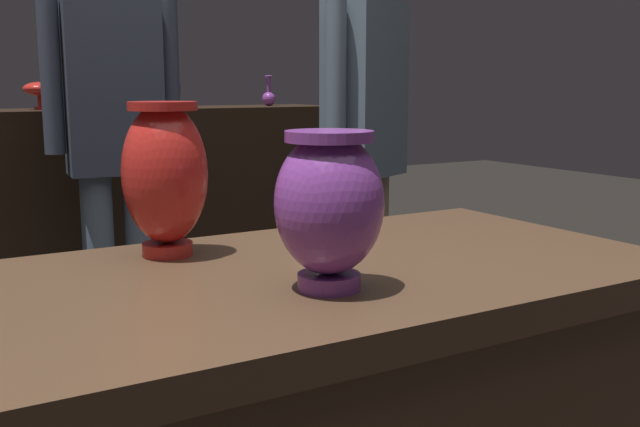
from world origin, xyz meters
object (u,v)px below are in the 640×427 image
Objects in this scene: vase_centerpiece at (329,204)px; shelf_vase_center at (40,90)px; vase_tall_behind at (319,205)px; vase_left_accent at (165,174)px; visitor_center_back at (115,132)px; shelf_vase_far_right at (269,97)px; visitor_near_right at (365,136)px; shelf_vase_right at (168,88)px.

vase_centerpiece is 1.74× the size of shelf_vase_center.
vase_centerpiece reaches higher than vase_tall_behind.
vase_left_accent is at bearing 111.27° from vase_centerpiece.
visitor_center_back is (-0.03, 1.35, 0.07)m from vase_tall_behind.
visitor_center_back is at bearing -78.53° from shelf_vase_center.
vase_centerpiece is 2.56m from shelf_vase_far_right.
visitor_near_right reaches higher than shelf_vase_center.
vase_left_accent is (-0.33, -0.04, 0.09)m from vase_tall_behind.
visitor_near_right is (-0.14, -1.02, -0.12)m from shelf_vase_far_right.
shelf_vase_right is at bearing 79.12° from vase_tall_behind.
shelf_vase_center is at bearing 178.74° from shelf_vase_far_right.
shelf_vase_far_right is 0.52m from shelf_vase_right.
shelf_vase_right reaches higher than shelf_vase_far_right.
vase_left_accent is 2.33m from shelf_vase_far_right.
shelf_vase_right is (0.36, 1.90, 0.22)m from vase_tall_behind.
shelf_vase_right is (0.69, 1.94, 0.13)m from vase_left_accent.
vase_left_accent is 1.42m from visitor_center_back.
vase_left_accent reaches higher than vase_centerpiece.
vase_left_accent is (-0.13, 0.33, 0.02)m from vase_centerpiece.
vase_tall_behind is 2.00m from shelf_vase_center.
shelf_vase_right is at bearing -94.71° from visitor_near_right.
visitor_center_back reaches higher than visitor_near_right.
shelf_vase_right is 0.53m from shelf_vase_center.
vase_tall_behind is 0.10× the size of visitor_center_back.
vase_left_accent is at bearing -94.87° from shelf_vase_center.
shelf_vase_far_right reaches higher than vase_left_accent.
visitor_near_right is (0.75, 0.94, 0.06)m from vase_tall_behind.
visitor_near_right reaches higher than vase_tall_behind.
shelf_vase_far_right is at bearing 6.33° from shelf_vase_right.
shelf_vase_far_right reaches higher than vase_tall_behind.
visitor_near_right is at bearing 53.95° from vase_centerpiece.
shelf_vase_far_right is 1.04m from shelf_vase_center.
vase_tall_behind is 0.62× the size of vase_left_accent.
visitor_center_back reaches higher than shelf_vase_center.
vase_tall_behind is (0.20, 0.37, -0.07)m from vase_centerpiece.
vase_left_accent is at bearing 15.67° from visitor_near_right.
shelf_vase_far_right is 0.93× the size of shelf_vase_right.
shelf_vase_far_right is at bearing 58.70° from vase_left_accent.
vase_centerpiece is at bearing -91.08° from shelf_vase_center.
vase_centerpiece is 0.87× the size of vase_left_accent.
visitor_center_back is at bearing -146.44° from shelf_vase_far_right.
vase_left_accent is 1.45m from visitor_near_right.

